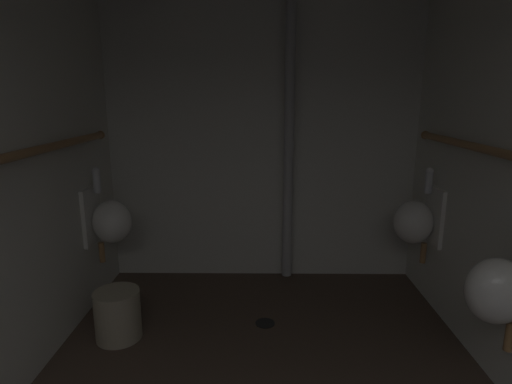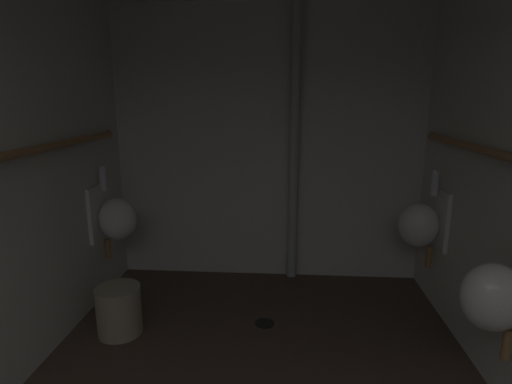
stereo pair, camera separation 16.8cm
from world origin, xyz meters
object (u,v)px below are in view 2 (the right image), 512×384
urinal_left_mid (115,218)px  standpipe_back_wall (294,148)px  waste_bin (119,310)px  floor_drain (265,323)px  urinal_right_mid (497,295)px  urinal_right_far (422,224)px

urinal_left_mid → standpipe_back_wall: (1.40, 0.45, 0.50)m
standpipe_back_wall → waste_bin: (-1.20, -0.97, -1.01)m
urinal_left_mid → floor_drain: (1.20, -0.33, -0.67)m
standpipe_back_wall → floor_drain: bearing=-104.4°
urinal_right_mid → floor_drain: size_ratio=5.39×
urinal_right_mid → standpipe_back_wall: standpipe_back_wall is taller
urinal_right_far → waste_bin: urinal_right_far is taller
standpipe_back_wall → floor_drain: standpipe_back_wall is taller
urinal_left_mid → waste_bin: 0.75m
urinal_left_mid → standpipe_back_wall: standpipe_back_wall is taller
urinal_right_mid → floor_drain: 1.56m
floor_drain → waste_bin: (-1.00, -0.19, 0.17)m
floor_drain → standpipe_back_wall: bearing=75.6°
standpipe_back_wall → waste_bin: size_ratio=6.81×
urinal_left_mid → waste_bin: (0.20, -0.52, -0.50)m
waste_bin → urinal_right_mid: bearing=-16.0°
urinal_left_mid → floor_drain: size_ratio=5.39×
urinal_left_mid → floor_drain: 1.41m
urinal_left_mid → floor_drain: bearing=-15.6°
standpipe_back_wall → waste_bin: bearing=-140.9°
urinal_right_far → urinal_right_mid: bearing=-90.0°
standpipe_back_wall → urinal_right_far: bearing=-24.6°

